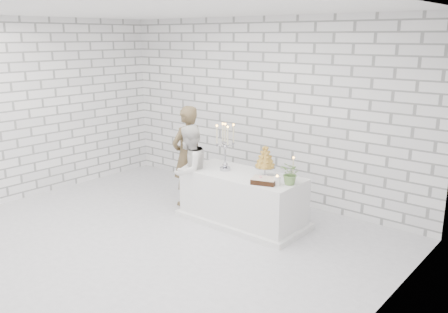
# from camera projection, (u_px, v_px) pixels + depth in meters

# --- Properties ---
(ground) EXTENTS (6.00, 5.00, 0.01)m
(ground) POSITION_uv_depth(u_px,v_px,m) (153.00, 240.00, 6.36)
(ground) COLOR silver
(ground) RESTS_ON ground
(ceiling) EXTENTS (6.00, 5.00, 0.01)m
(ceiling) POSITION_uv_depth(u_px,v_px,m) (144.00, 9.00, 5.61)
(ceiling) COLOR white
(ceiling) RESTS_ON ground
(wall_back) EXTENTS (6.00, 0.01, 3.00)m
(wall_back) POSITION_uv_depth(u_px,v_px,m) (262.00, 109.00, 7.85)
(wall_back) COLOR white
(wall_back) RESTS_ON ground
(wall_left) EXTENTS (0.01, 5.00, 3.00)m
(wall_left) POSITION_uv_depth(u_px,v_px,m) (29.00, 109.00, 7.85)
(wall_left) COLOR white
(wall_left) RESTS_ON ground
(wall_right) EXTENTS (0.01, 5.00, 3.00)m
(wall_right) POSITION_uv_depth(u_px,v_px,m) (377.00, 175.00, 4.13)
(wall_right) COLOR white
(wall_right) RESTS_ON ground
(cake_table) EXTENTS (1.80, 0.80, 0.75)m
(cake_table) POSITION_uv_depth(u_px,v_px,m) (242.00, 198.00, 6.90)
(cake_table) COLOR white
(cake_table) RESTS_ON ground
(groom) EXTENTS (0.42, 0.61, 1.63)m
(groom) POSITION_uv_depth(u_px,v_px,m) (187.00, 156.00, 7.56)
(groom) COLOR brown
(groom) RESTS_ON ground
(bride) EXTENTS (0.65, 0.77, 1.40)m
(bride) POSITION_uv_depth(u_px,v_px,m) (189.00, 171.00, 7.12)
(bride) COLOR white
(bride) RESTS_ON ground
(candelabra) EXTENTS (0.34, 0.34, 0.71)m
(candelabra) POSITION_uv_depth(u_px,v_px,m) (225.00, 147.00, 6.90)
(candelabra) COLOR #A3A3AD
(candelabra) RESTS_ON cake_table
(croquembouche) EXTENTS (0.36, 0.36, 0.46)m
(croquembouche) POSITION_uv_depth(u_px,v_px,m) (265.00, 161.00, 6.60)
(croquembouche) COLOR #936719
(croquembouche) RESTS_ON cake_table
(chocolate_cake) EXTENTS (0.38, 0.32, 0.08)m
(chocolate_cake) POSITION_uv_depth(u_px,v_px,m) (264.00, 181.00, 6.34)
(chocolate_cake) COLOR black
(chocolate_cake) RESTS_ON cake_table
(pillar_candle) EXTENTS (0.09, 0.09, 0.12)m
(pillar_candle) POSITION_uv_depth(u_px,v_px,m) (277.00, 181.00, 6.27)
(pillar_candle) COLOR white
(pillar_candle) RESTS_ON cake_table
(extra_taper) EXTENTS (0.07, 0.07, 0.32)m
(extra_taper) POSITION_uv_depth(u_px,v_px,m) (293.00, 170.00, 6.44)
(extra_taper) COLOR beige
(extra_taper) RESTS_ON cake_table
(flowers) EXTENTS (0.34, 0.31, 0.31)m
(flowers) POSITION_uv_depth(u_px,v_px,m) (291.00, 174.00, 6.27)
(flowers) COLOR #417933
(flowers) RESTS_ON cake_table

